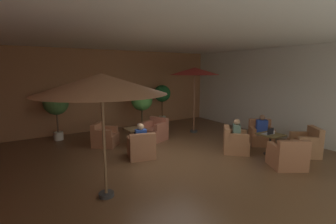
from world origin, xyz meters
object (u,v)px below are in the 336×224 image
object	(u,v)px
patron_blue_shirt	(141,135)
armchair_front_right_north	(155,131)
potted_tree_mid_left	(162,96)
open_laptop	(269,133)
potted_tree_mid_right	(142,102)
patio_umbrella_tall_red	(101,84)
patio_umbrella_center_beige	(195,72)
patron_by_window	(262,125)
armchair_front_left_south	(306,145)
potted_tree_left_corner	(56,105)
cafe_table_front_right	(135,133)
cafe_table_front_left	(270,139)
armchair_front_left_north	(235,143)
armchair_front_left_west	(261,136)
armchair_front_left_east	(288,157)
armchair_front_right_south	(141,148)
armchair_front_right_east	(104,137)
iced_drink_cup	(273,132)
patron_with_friend	(237,130)

from	to	relation	value
patron_blue_shirt	armchair_front_right_north	bearing A→B (deg)	48.44
potted_tree_mid_left	open_laptop	size ratio (longest dim) A/B	6.07
potted_tree_mid_right	patron_blue_shirt	size ratio (longest dim) A/B	2.82
patio_umbrella_tall_red	patron_blue_shirt	size ratio (longest dim) A/B	3.96
patio_umbrella_center_beige	patron_blue_shirt	xyz separation A→B (m)	(-3.25, -1.58, -1.85)
patio_umbrella_tall_red	patron_by_window	xyz separation A→B (m)	(5.80, 0.62, -1.64)
patron_blue_shirt	patron_by_window	distance (m)	4.31
armchair_front_left_south	potted_tree_mid_right	size ratio (longest dim) A/B	0.58
potted_tree_left_corner	cafe_table_front_right	bearing A→B (deg)	-48.14
potted_tree_mid_right	armchair_front_left_south	bearing A→B (deg)	-60.42
potted_tree_left_corner	patron_by_window	bearing A→B (deg)	-36.61
cafe_table_front_left	open_laptop	world-z (taller)	open_laptop
patio_umbrella_tall_red	open_laptop	bearing A→B (deg)	-1.94
armchair_front_left_north	armchair_front_left_west	bearing A→B (deg)	5.15
armchair_front_left_south	patron_by_window	world-z (taller)	patron_by_window
armchair_front_left_west	patron_blue_shirt	world-z (taller)	patron_blue_shirt
patio_umbrella_tall_red	armchair_front_left_east	bearing A→B (deg)	-13.50
armchair_front_right_south	potted_tree_mid_right	distance (m)	3.26
patio_umbrella_tall_red	potted_tree_mid_left	distance (m)	7.00
armchair_front_left_south	armchair_front_right_east	size ratio (longest dim) A/B	1.00
cafe_table_front_right	armchair_front_right_south	size ratio (longest dim) A/B	0.72
armchair_front_left_north	armchair_front_right_east	world-z (taller)	armchair_front_left_north
iced_drink_cup	patron_with_friend	bearing A→B (deg)	140.33
armchair_front_left_west	armchair_front_right_north	world-z (taller)	armchair_front_left_west
cafe_table_front_left	patio_umbrella_center_beige	bearing A→B (deg)	94.58
cafe_table_front_left	patio_umbrella_center_beige	distance (m)	4.05
cafe_table_front_left	potted_tree_mid_right	xyz separation A→B (m)	(-2.15, 4.64, 0.78)
armchair_front_right_south	patron_blue_shirt	distance (m)	0.40
cafe_table_front_left	patio_umbrella_tall_red	size ratio (longest dim) A/B	0.27
armchair_front_left_north	patron_blue_shirt	size ratio (longest dim) A/B	1.63
armchair_front_left_north	patron_with_friend	world-z (taller)	patron_with_friend
patron_by_window	patron_with_friend	size ratio (longest dim) A/B	1.03
armchair_front_left_north	iced_drink_cup	bearing A→B (deg)	-39.75
patron_with_friend	iced_drink_cup	world-z (taller)	patron_with_friend
cafe_table_front_left	open_laptop	size ratio (longest dim) A/B	2.16
armchair_front_right_north	potted_tree_mid_left	size ratio (longest dim) A/B	0.54
armchair_front_right_north	cafe_table_front_left	bearing A→B (deg)	-55.95
potted_tree_mid_left	patron_with_friend	distance (m)	4.82
patron_by_window	potted_tree_mid_left	bearing A→B (deg)	105.66
armchair_front_left_north	armchair_front_left_west	world-z (taller)	armchair_front_left_west
armchair_front_right_east	open_laptop	xyz separation A→B (m)	(4.02, -3.60, 0.41)
armchair_front_left_north	armchair_front_right_south	world-z (taller)	armchair_front_left_north
armchair_front_right_north	open_laptop	world-z (taller)	open_laptop
armchair_front_left_west	armchair_front_right_east	world-z (taller)	armchair_front_left_west
armchair_front_left_south	patio_umbrella_tall_red	size ratio (longest dim) A/B	0.41
armchair_front_left_east	armchair_front_right_north	bearing A→B (deg)	111.88
patio_umbrella_center_beige	armchair_front_right_south	bearing A→B (deg)	-153.50
armchair_front_left_north	patron_with_friend	size ratio (longest dim) A/B	1.61
iced_drink_cup	cafe_table_front_right	bearing A→B (deg)	138.76
cafe_table_front_left	potted_tree_left_corner	xyz separation A→B (m)	(-5.36, 5.26, 0.85)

